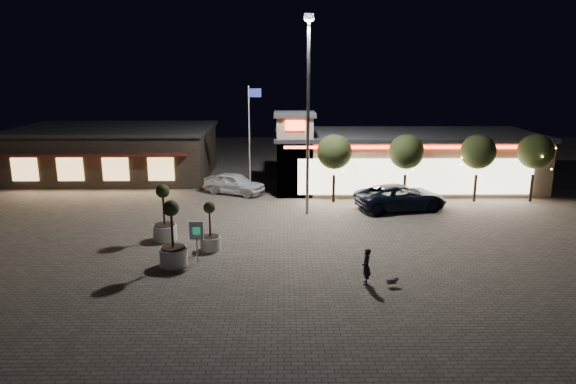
{
  "coord_description": "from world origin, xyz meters",
  "views": [
    {
      "loc": [
        0.41,
        -24.06,
        9.32
      ],
      "look_at": [
        0.73,
        6.0,
        1.95
      ],
      "focal_mm": 32.0,
      "sensor_mm": 36.0,
      "label": 1
    }
  ],
  "objects_px": {
    "planter_left": "(165,223)",
    "planter_mid": "(173,246)",
    "pedestrian": "(366,267)",
    "valet_sign": "(197,234)",
    "white_sedan": "(234,183)",
    "pickup_truck": "(401,197)"
  },
  "relations": [
    {
      "from": "white_sedan",
      "to": "valet_sign",
      "type": "distance_m",
      "value": 13.98
    },
    {
      "from": "white_sedan",
      "to": "pedestrian",
      "type": "relative_size",
      "value": 2.89
    },
    {
      "from": "pickup_truck",
      "to": "planter_left",
      "type": "xyz_separation_m",
      "value": [
        -14.39,
        -6.08,
        0.12
      ]
    },
    {
      "from": "pickup_truck",
      "to": "valet_sign",
      "type": "height_order",
      "value": "valet_sign"
    },
    {
      "from": "white_sedan",
      "to": "planter_left",
      "type": "relative_size",
      "value": 1.49
    },
    {
      "from": "white_sedan",
      "to": "valet_sign",
      "type": "relative_size",
      "value": 2.24
    },
    {
      "from": "planter_left",
      "to": "valet_sign",
      "type": "xyz_separation_m",
      "value": [
        2.33,
        -3.41,
        0.49
      ]
    },
    {
      "from": "planter_left",
      "to": "white_sedan",
      "type": "bearing_deg",
      "value": 74.81
    },
    {
      "from": "pedestrian",
      "to": "valet_sign",
      "type": "height_order",
      "value": "valet_sign"
    },
    {
      "from": "pickup_truck",
      "to": "pedestrian",
      "type": "relative_size",
      "value": 3.77
    },
    {
      "from": "pedestrian",
      "to": "valet_sign",
      "type": "xyz_separation_m",
      "value": [
        -7.81,
        2.6,
        0.65
      ]
    },
    {
      "from": "pickup_truck",
      "to": "planter_left",
      "type": "bearing_deg",
      "value": 100.9
    },
    {
      "from": "pickup_truck",
      "to": "white_sedan",
      "type": "relative_size",
      "value": 1.3
    },
    {
      "from": "pickup_truck",
      "to": "white_sedan",
      "type": "bearing_deg",
      "value": 56.85
    },
    {
      "from": "white_sedan",
      "to": "planter_left",
      "type": "height_order",
      "value": "planter_left"
    },
    {
      "from": "pickup_truck",
      "to": "valet_sign",
      "type": "bearing_deg",
      "value": 116.19
    },
    {
      "from": "pedestrian",
      "to": "valet_sign",
      "type": "distance_m",
      "value": 8.26
    },
    {
      "from": "pedestrian",
      "to": "valet_sign",
      "type": "relative_size",
      "value": 0.78
    },
    {
      "from": "pedestrian",
      "to": "planter_mid",
      "type": "xyz_separation_m",
      "value": [
        -8.9,
        2.27,
        0.19
      ]
    },
    {
      "from": "planter_left",
      "to": "pickup_truck",
      "type": "bearing_deg",
      "value": 22.91
    },
    {
      "from": "planter_left",
      "to": "planter_mid",
      "type": "distance_m",
      "value": 3.94
    },
    {
      "from": "pickup_truck",
      "to": "pedestrian",
      "type": "xyz_separation_m",
      "value": [
        -4.25,
        -12.09,
        -0.04
      ]
    }
  ]
}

